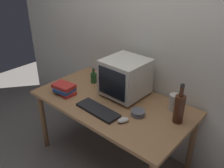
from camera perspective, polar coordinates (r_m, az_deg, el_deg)
ground_plane at (r=2.71m, az=0.00°, el=-17.04°), size 6.00×6.00×0.00m
back_wall at (r=2.39m, az=7.56°, el=11.45°), size 4.00×0.08×2.50m
desk at (r=2.31m, az=0.00°, el=-5.79°), size 1.50×0.81×0.72m
crt_monitor at (r=2.28m, az=3.12°, el=1.58°), size 0.39×0.39×0.37m
keyboard at (r=2.12m, az=-3.40°, el=-6.18°), size 0.43×0.17×0.02m
computer_mouse at (r=1.99m, az=2.63°, el=-8.56°), size 0.09×0.11×0.04m
bottle_tall at (r=2.00m, az=15.64°, el=-5.48°), size 0.08×0.08×0.35m
bottle_short at (r=2.58m, az=-4.38°, el=1.58°), size 0.06×0.06×0.17m
book_stack at (r=2.41m, az=-11.21°, el=-1.16°), size 0.23×0.18×0.10m
mug at (r=2.58m, az=-0.55°, el=1.30°), size 0.12×0.08×0.09m
cd_spindle at (r=2.07m, az=6.17°, el=-6.85°), size 0.12×0.12×0.04m
metal_canister at (r=2.17m, az=14.50°, el=-4.21°), size 0.09×0.09×0.15m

